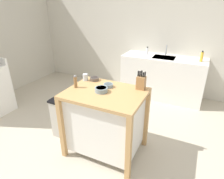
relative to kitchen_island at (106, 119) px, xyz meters
The scene contains 14 objects.
ground_plane 0.53m from the kitchen_island, 118.49° to the right, with size 6.86×6.86×0.00m, color #BCB29E.
wall_back 2.53m from the kitchen_island, 91.39° to the left, with size 5.86×0.10×2.60m, color beige.
kitchen_island is the anchor object (origin of this frame).
knife_block 0.68m from the kitchen_island, 36.37° to the left, with size 0.11×0.09×0.25m.
bowl_ceramic_small 0.46m from the kitchen_island, 102.15° to the left, with size 0.13×0.13×0.05m.
bowl_stoneware_deep 0.60m from the kitchen_island, 138.77° to the left, with size 0.13×0.13×0.05m.
bowl_ceramic_wide 0.44m from the kitchen_island, 153.87° to the right, with size 0.16×0.16×0.06m.
drinking_cup 0.67m from the kitchen_island, 152.82° to the left, with size 0.07×0.07×0.10m.
pepper_grinder 0.64m from the kitchen_island, behind, with size 0.04×0.04×0.17m.
trash_bin 0.76m from the kitchen_island, behind, with size 0.36×0.28×0.63m.
sink_counter 2.08m from the kitchen_island, 81.40° to the left, with size 1.70×0.60×0.91m.
sink_faucet 2.27m from the kitchen_island, 81.94° to the left, with size 0.02×0.02×0.22m.
bottle_spray_cleaner 2.15m from the kitchen_island, 91.91° to the left, with size 0.05×0.05×0.17m.
bottle_hand_soap 2.32m from the kitchen_island, 63.56° to the left, with size 0.05×0.05×0.20m.
Camera 1 is at (1.08, -1.84, 1.96)m, focal length 31.13 mm.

